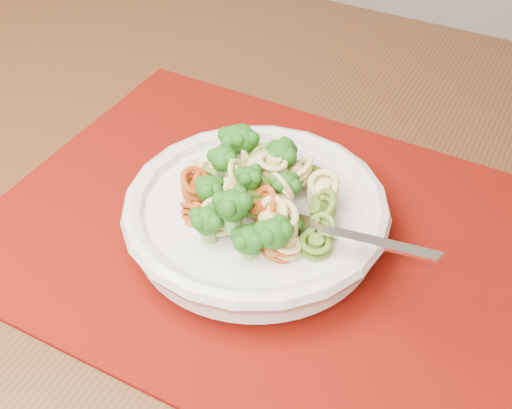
% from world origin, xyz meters
% --- Properties ---
extents(dining_table, '(1.28, 0.83, 0.78)m').
position_xyz_m(dining_table, '(0.09, 0.72, 0.66)').
color(dining_table, '#492C14').
rests_on(dining_table, ground).
extents(placemat, '(0.52, 0.41, 0.00)m').
position_xyz_m(placemat, '(0.05, 0.66, 0.78)').
color(placemat, '#650804').
rests_on(placemat, dining_table).
extents(pasta_bowl, '(0.24, 0.24, 0.05)m').
position_xyz_m(pasta_bowl, '(0.05, 0.65, 0.81)').
color(pasta_bowl, beige).
rests_on(pasta_bowl, placemat).
extents(pasta_broccoli_heap, '(0.20, 0.20, 0.06)m').
position_xyz_m(pasta_broccoli_heap, '(0.05, 0.65, 0.83)').
color(pasta_broccoli_heap, '#E8C872').
rests_on(pasta_broccoli_heap, pasta_bowl).
extents(fork, '(0.18, 0.07, 0.08)m').
position_xyz_m(fork, '(0.10, 0.64, 0.83)').
color(fork, silver).
rests_on(fork, pasta_bowl).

